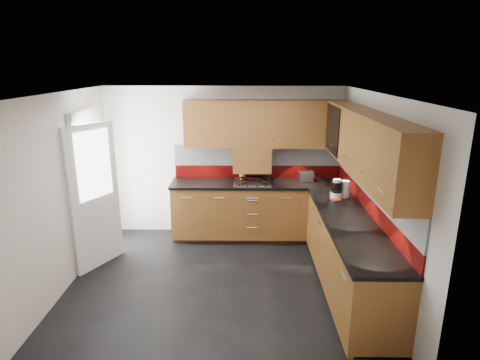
{
  "coord_description": "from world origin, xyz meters",
  "views": [
    {
      "loc": [
        0.35,
        -4.53,
        2.71
      ],
      "look_at": [
        0.27,
        0.65,
        1.22
      ],
      "focal_mm": 30.0,
      "sensor_mm": 36.0,
      "label": 1
    }
  ],
  "objects_px": {
    "gas_hob": "(252,182)",
    "toaster": "(306,176)",
    "utensil_pot": "(243,173)",
    "food_processor": "(336,190)"
  },
  "relations": [
    {
      "from": "gas_hob",
      "to": "food_processor",
      "type": "xyz_separation_m",
      "value": [
        1.15,
        -0.74,
        0.11
      ]
    },
    {
      "from": "toaster",
      "to": "food_processor",
      "type": "relative_size",
      "value": 0.94
    },
    {
      "from": "utensil_pot",
      "to": "toaster",
      "type": "distance_m",
      "value": 1.01
    },
    {
      "from": "gas_hob",
      "to": "food_processor",
      "type": "distance_m",
      "value": 1.37
    },
    {
      "from": "food_processor",
      "to": "toaster",
      "type": "bearing_deg",
      "value": 109.89
    },
    {
      "from": "toaster",
      "to": "food_processor",
      "type": "xyz_separation_m",
      "value": [
        0.3,
        -0.84,
        0.04
      ]
    },
    {
      "from": "utensil_pot",
      "to": "food_processor",
      "type": "xyz_separation_m",
      "value": [
        1.3,
        -0.98,
        0.03
      ]
    },
    {
      "from": "gas_hob",
      "to": "utensil_pot",
      "type": "relative_size",
      "value": 1.5
    },
    {
      "from": "gas_hob",
      "to": "utensil_pot",
      "type": "height_order",
      "value": "utensil_pot"
    },
    {
      "from": "gas_hob",
      "to": "toaster",
      "type": "xyz_separation_m",
      "value": [
        0.85,
        0.1,
        0.07
      ]
    }
  ]
}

